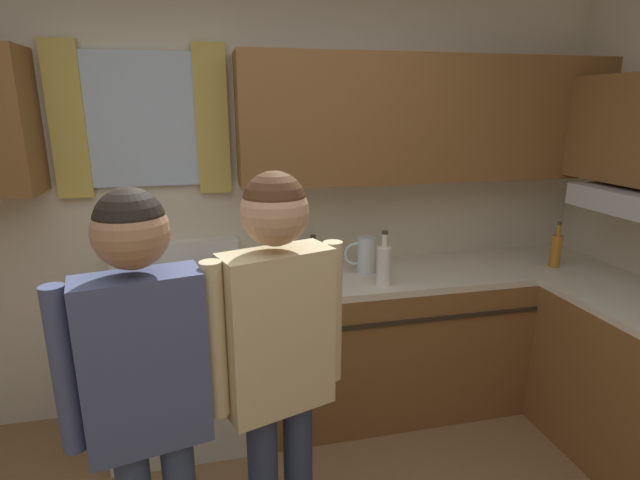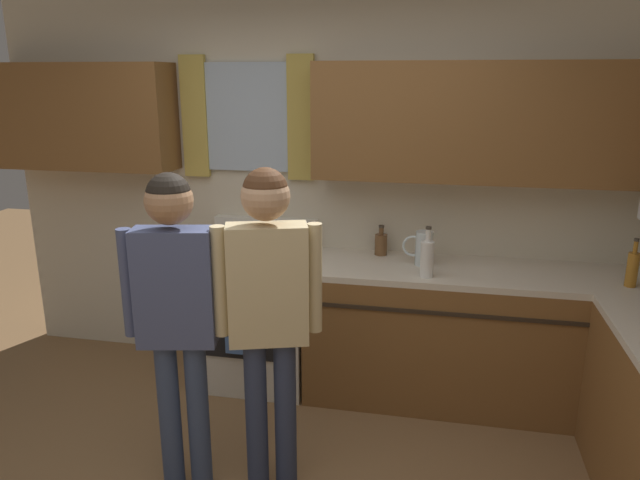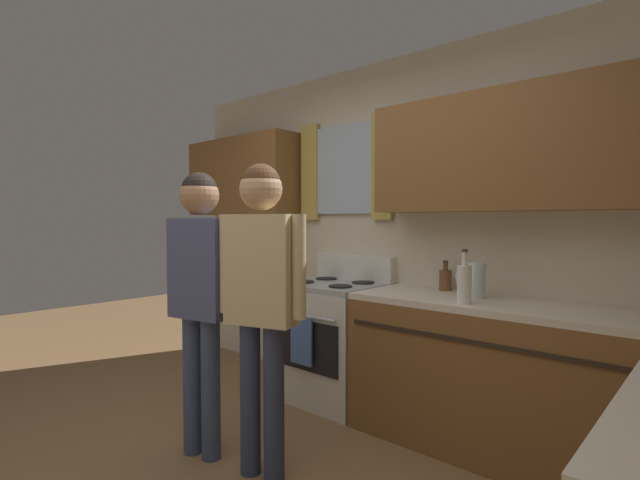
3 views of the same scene
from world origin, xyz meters
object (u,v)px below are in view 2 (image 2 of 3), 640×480
at_px(bottle_oil_amber, 632,268).
at_px(water_pitcher, 423,248).
at_px(bottle_milk_white, 427,258).
at_px(adult_left, 176,300).
at_px(stove_oven, 257,316).
at_px(adult_in_plaid, 268,297).
at_px(bottle_squat_brown, 381,244).

height_order(bottle_oil_amber, water_pitcher, bottle_oil_amber).
xyz_separation_m(bottle_milk_white, adult_left, (-1.15, -0.99, 0.02)).
relative_size(bottle_milk_white, bottle_oil_amber, 1.09).
bearing_deg(bottle_milk_white, bottle_oil_amber, 3.34).
relative_size(stove_oven, bottle_oil_amber, 3.85).
distance_m(bottle_milk_white, adult_in_plaid, 1.15).
height_order(stove_oven, bottle_oil_amber, bottle_oil_amber).
distance_m(water_pitcher, adult_in_plaid, 1.32).
xyz_separation_m(bottle_oil_amber, water_pitcher, (-1.19, 0.16, 0.00)).
bearing_deg(bottle_milk_white, bottle_squat_brown, 128.40).
distance_m(stove_oven, bottle_oil_amber, 2.36).
distance_m(stove_oven, adult_in_plaid, 1.31).
height_order(bottle_squat_brown, adult_in_plaid, adult_in_plaid).
bearing_deg(adult_left, water_pitcher, 47.33).
distance_m(bottle_oil_amber, adult_in_plaid, 2.11).
xyz_separation_m(bottle_oil_amber, adult_left, (-2.31, -1.05, 0.03)).
bearing_deg(adult_in_plaid, stove_oven, 110.91).
distance_m(bottle_oil_amber, water_pitcher, 1.20).
relative_size(bottle_milk_white, adult_left, 0.19).
bearing_deg(bottle_milk_white, adult_in_plaid, -128.84).
relative_size(bottle_squat_brown, adult_left, 0.12).
relative_size(bottle_oil_amber, adult_left, 0.17).
distance_m(bottle_squat_brown, adult_in_plaid, 1.36).
height_order(stove_oven, bottle_squat_brown, bottle_squat_brown).
xyz_separation_m(bottle_milk_white, bottle_oil_amber, (1.16, 0.07, -0.01)).
bearing_deg(bottle_milk_white, adult_left, -139.52).
xyz_separation_m(bottle_squat_brown, bottle_milk_white, (0.32, -0.40, 0.04)).
bearing_deg(adult_in_plaid, bottle_squat_brown, 72.57).
bearing_deg(bottle_milk_white, water_pitcher, 98.17).
bearing_deg(stove_oven, adult_in_plaid, -69.09).
relative_size(stove_oven, bottle_squat_brown, 5.37).
bearing_deg(adult_left, bottle_squat_brown, 58.79).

